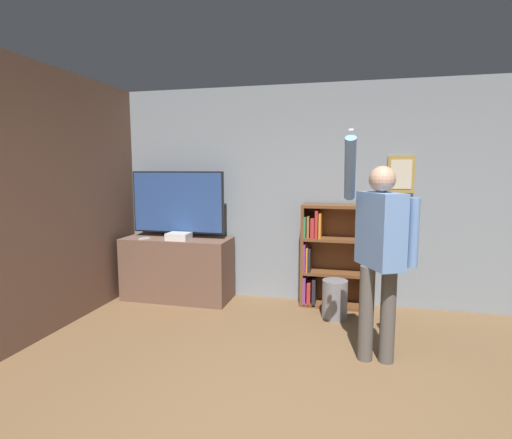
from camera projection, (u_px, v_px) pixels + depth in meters
wall_back at (319, 195)px, 4.96m from camera, size 7.09×0.09×2.70m
wall_side_brick at (48, 201)px, 4.02m from camera, size 0.06×4.73×2.70m
tv_ledge at (178, 268)px, 5.15m from camera, size 1.37×0.56×0.80m
television at (178, 203)px, 5.09m from camera, size 1.23×0.22×0.85m
game_console at (179, 236)px, 4.96m from camera, size 0.27×0.23×0.09m
remote_loose at (144, 238)px, 4.99m from camera, size 0.09×0.14×0.02m
bookshelf at (328, 256)px, 4.85m from camera, size 0.80×0.28×1.25m
person at (380, 244)px, 3.38m from camera, size 0.62×0.58×1.99m
waste_bin at (335, 299)px, 4.49m from camera, size 0.28×0.28×0.44m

